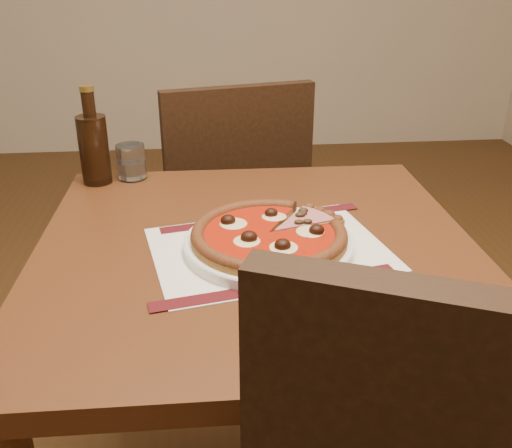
% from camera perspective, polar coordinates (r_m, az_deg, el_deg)
% --- Properties ---
extents(table, '(0.81, 0.81, 0.75)m').
position_cam_1_polar(table, '(1.09, 0.10, -6.70)').
color(table, '#572814').
rests_on(table, ground).
extents(chair_far, '(0.52, 0.52, 0.91)m').
position_cam_1_polar(chair_far, '(1.78, -2.61, 1.93)').
color(chair_far, black).
rests_on(chair_far, ground).
extents(placemat, '(0.46, 0.37, 0.00)m').
position_cam_1_polar(placemat, '(1.02, 1.29, -2.51)').
color(placemat, silver).
rests_on(placemat, table).
extents(plate, '(0.30, 0.30, 0.02)m').
position_cam_1_polar(plate, '(1.02, 1.30, -2.01)').
color(plate, white).
rests_on(plate, placemat).
extents(pizza, '(0.28, 0.28, 0.04)m').
position_cam_1_polar(pizza, '(1.01, 1.30, -1.02)').
color(pizza, '#A37127').
rests_on(pizza, plate).
extents(ham_slice, '(0.14, 0.12, 0.02)m').
position_cam_1_polar(ham_slice, '(1.08, 5.02, 0.57)').
color(ham_slice, '#A37127').
rests_on(ham_slice, plate).
extents(water_glass, '(0.07, 0.07, 0.08)m').
position_cam_1_polar(water_glass, '(1.37, -12.37, 6.10)').
color(water_glass, white).
rests_on(water_glass, table).
extents(bottle, '(0.07, 0.07, 0.22)m').
position_cam_1_polar(bottle, '(1.35, -15.92, 7.51)').
color(bottle, black).
rests_on(bottle, table).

